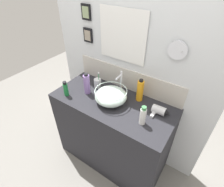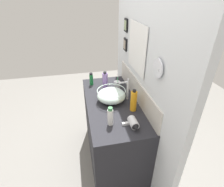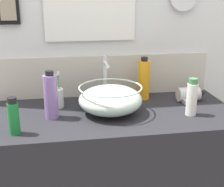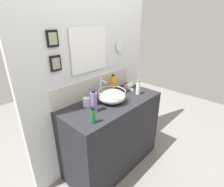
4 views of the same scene
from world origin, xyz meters
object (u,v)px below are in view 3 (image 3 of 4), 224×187
Objects in this scene: toothbrush_cup at (56,98)px; hair_drier at (191,95)px; lotion_bottle at (144,80)px; glass_bowl_sink at (110,99)px; soap_dispenser at (51,96)px; faucet at (105,76)px; shampoo_bottle at (192,98)px; spray_bottle at (14,117)px.

hair_drier is at bearing -1.78° from toothbrush_cup.
toothbrush_cup is at bearing -173.38° from lotion_bottle.
soap_dispenser reaches higher than glass_bowl_sink.
faucet is 1.38× the size of shampoo_bottle.
toothbrush_cup is 0.70m from shampoo_bottle.
hair_drier is 0.22m from shampoo_bottle.
hair_drier is 0.28m from lotion_bottle.
lotion_bottle reaches higher than soap_dispenser.
hair_drier is at bearing 12.68° from glass_bowl_sink.
faucet is 1.36× the size of toothbrush_cup.
shampoo_bottle is at bearing -6.06° from soap_dispenser.
faucet reaches higher than glass_bowl_sink.
lotion_bottle is at bearing 40.27° from glass_bowl_sink.
toothbrush_cup is (-0.27, 0.13, -0.02)m from glass_bowl_sink.
spray_bottle is at bearing -158.45° from glass_bowl_sink.
toothbrush_cup is 0.35m from spray_bottle.
glass_bowl_sink is 0.29m from soap_dispenser.
glass_bowl_sink is 1.92× the size of hair_drier.
faucet is at bearing 38.40° from spray_bottle.
shampoo_bottle is (-0.08, -0.20, 0.05)m from hair_drier.
spray_bottle reaches higher than glass_bowl_sink.
glass_bowl_sink is at bearing -139.73° from lotion_bottle.
hair_drier is 0.71× the size of soap_dispenser.
faucet reaches higher than toothbrush_cup.
lotion_bottle is (0.22, 0.01, -0.03)m from faucet.
hair_drier is at bearing 9.28° from soap_dispenser.
soap_dispenser is at bearing 173.94° from shampoo_bottle.
toothbrush_cup is (-0.74, 0.02, 0.01)m from hair_drier.
shampoo_bottle is (0.39, -0.27, -0.06)m from faucet.
soap_dispenser is at bearing 45.66° from spray_bottle.
spray_bottle is (-0.66, -0.36, -0.03)m from lotion_bottle.
toothbrush_cup is at bearing 60.19° from spray_bottle.
faucet reaches higher than shampoo_bottle.
soap_dispenser is at bearing -158.16° from lotion_bottle.
glass_bowl_sink is at bearing -167.32° from hair_drier.
hair_drier is 0.69× the size of lotion_bottle.
lotion_bottle is at bearing 2.49° from faucet.
lotion_bottle is (-0.25, 0.08, 0.08)m from hair_drier.
faucet is at bearing -177.51° from lotion_bottle.
faucet is 0.48m from shampoo_bottle.
faucet is 0.57m from spray_bottle.
faucet is at bearing 9.94° from toothbrush_cup.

